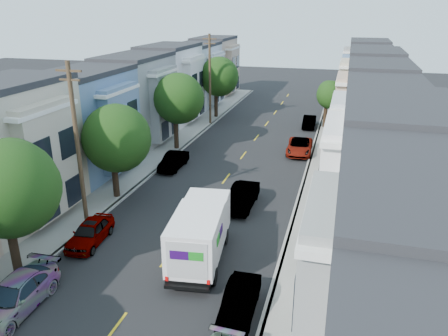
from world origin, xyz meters
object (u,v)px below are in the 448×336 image
fedex_truck (200,232)px  tree_far_r (330,95)px  tree_c (115,138)px  tree_d (178,99)px  parked_right_d (309,122)px  parked_left_d (174,161)px  utility_pole_far (210,80)px  lead_sedan (242,197)px  parked_right_c (300,147)px  tree_b (8,189)px  tree_e (218,77)px  parked_right_b (240,302)px  parked_left_b (14,297)px  parked_left_c (90,233)px  utility_pole_near (78,147)px

fedex_truck → tree_far_r: bearing=73.0°
tree_c → tree_d: size_ratio=0.94×
tree_c → parked_right_d: size_ratio=1.78×
parked_left_d → utility_pole_far: bearing=95.0°
tree_far_r → utility_pole_far: size_ratio=0.53×
tree_far_r → lead_sedan: (-4.45, -22.57, -3.02)m
tree_c → tree_d: tree_d is taller
tree_far_r → parked_right_c: (-1.99, -9.92, -3.08)m
lead_sedan → parked_left_d: bearing=142.2°
tree_b → tree_e: (-0.00, 35.13, 0.11)m
tree_c → parked_right_b: (11.20, -9.91, -3.83)m
tree_b → parked_left_b: 4.94m
tree_far_r → lead_sedan: bearing=-101.2°
tree_c → parked_left_c: 7.39m
parked_right_c → parked_right_d: parked_right_c is taller
tree_far_r → utility_pole_near: bearing=-115.3°
tree_far_r → parked_left_c: 32.10m
fedex_truck → lead_sedan: 7.20m
tree_b → parked_left_c: (1.40, 3.98, -4.23)m
tree_b → parked_left_d: tree_b is taller
tree_far_r → utility_pole_far: utility_pole_far is taller
tree_far_r → parked_left_c: tree_far_r is taller
tree_c → utility_pole_far: bearing=90.0°
utility_pole_far → parked_left_b: 34.36m
tree_b → tree_far_r: (13.20, 33.67, -1.14)m
fedex_truck → parked_left_b: 9.20m
parked_left_b → parked_right_d: bearing=72.8°
tree_d → fedex_truck: bearing=-65.6°
tree_e → utility_pole_far: size_ratio=0.74×
tree_e → parked_left_b: size_ratio=1.53×
tree_b → tree_c: 10.17m
parked_left_c → parked_right_d: size_ratio=1.08×
tree_c → tree_far_r: size_ratio=1.28×
utility_pole_near → parked_left_d: (1.40, 11.06, -4.49)m
tree_d → parked_right_b: bearing=-62.6°
tree_b → parked_right_d: tree_b is taller
tree_b → utility_pole_far: (0.00, 31.80, 0.25)m
tree_c → parked_left_d: (1.40, 6.70, -3.80)m
tree_d → parked_left_b: (1.40, -24.11, -4.21)m
parked_right_b → utility_pole_far: bearing=107.6°
fedex_truck → parked_left_d: bearing=110.2°
tree_far_r → utility_pole_near: utility_pole_near is taller
utility_pole_near → parked_right_d: (11.20, 27.58, -4.51)m
tree_far_r → tree_b: bearing=-111.4°
tree_d → tree_far_r: (13.20, 11.81, -1.18)m
tree_c → lead_sedan: (8.74, 0.94, -3.73)m
tree_d → tree_far_r: bearing=41.8°
tree_b → lead_sedan: 14.73m
parked_left_b → tree_b: bearing=120.2°
tree_far_r → parked_left_d: tree_far_r is taller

